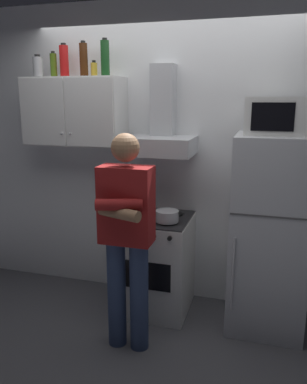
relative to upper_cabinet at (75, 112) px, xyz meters
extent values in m
plane|color=#4C4C51|center=(0.85, -0.37, -1.75)|extent=(7.00, 7.00, 0.00)
cube|color=white|center=(0.85, 0.23, -0.40)|extent=(4.80, 0.10, 2.70)
cube|color=silver|center=(0.00, 0.01, 0.00)|extent=(0.90, 0.34, 0.60)
cube|color=silver|center=(-0.22, -0.17, 0.00)|extent=(0.43, 0.01, 0.58)
cube|color=silver|center=(0.22, -0.17, 0.00)|extent=(0.43, 0.01, 0.58)
sphere|color=#B2B2B7|center=(-0.04, -0.18, -0.18)|extent=(0.02, 0.02, 0.02)
sphere|color=#B2B2B7|center=(0.04, -0.18, -0.18)|extent=(0.02, 0.02, 0.02)
cube|color=white|center=(0.80, -0.12, -1.32)|extent=(0.60, 0.60, 0.85)
cube|color=black|center=(0.80, -0.12, -0.89)|extent=(0.59, 0.59, 0.01)
cube|color=black|center=(0.80, -0.43, -1.30)|extent=(0.42, 0.01, 0.24)
cylinder|color=black|center=(0.67, -0.24, -0.88)|extent=(0.16, 0.16, 0.01)
cylinder|color=black|center=(0.93, -0.24, -0.88)|extent=(0.16, 0.16, 0.01)
cylinder|color=black|center=(0.67, 0.00, -0.88)|extent=(0.16, 0.16, 0.01)
cylinder|color=black|center=(0.93, 0.00, -0.88)|extent=(0.16, 0.16, 0.01)
cylinder|color=black|center=(0.60, -0.44, -0.95)|extent=(0.04, 0.02, 0.04)
cylinder|color=black|center=(0.73, -0.44, -0.95)|extent=(0.04, 0.02, 0.04)
cylinder|color=black|center=(0.87, -0.44, -0.95)|extent=(0.04, 0.02, 0.04)
cylinder|color=black|center=(1.00, -0.44, -0.95)|extent=(0.04, 0.02, 0.04)
cube|color=#B7BABF|center=(0.80, -0.04, -0.27)|extent=(0.60, 0.44, 0.15)
cube|color=#B7BABF|center=(0.80, 0.10, 0.10)|extent=(0.20, 0.16, 0.60)
cube|color=silver|center=(1.75, -0.12, -0.95)|extent=(0.60, 0.60, 1.60)
cube|color=#4C4C4C|center=(1.75, -0.43, -0.71)|extent=(0.59, 0.01, 0.01)
cylinder|color=silver|center=(1.50, -0.44, -1.19)|extent=(0.02, 0.02, 0.60)
cube|color=silver|center=(1.75, -0.10, -0.01)|extent=(0.48, 0.36, 0.28)
cube|color=black|center=(1.71, -0.29, -0.01)|extent=(0.30, 0.01, 0.20)
cylinder|color=navy|center=(0.66, -0.72, -1.32)|extent=(0.14, 0.14, 0.85)
cylinder|color=navy|center=(0.84, -0.72, -1.32)|extent=(0.14, 0.14, 0.85)
cube|color=maroon|center=(0.75, -0.72, -0.62)|extent=(0.38, 0.20, 0.56)
cylinder|color=maroon|center=(0.75, -0.86, -0.58)|extent=(0.33, 0.17, 0.08)
cylinder|color=#8C6647|center=(0.75, -0.86, -0.64)|extent=(0.33, 0.17, 0.08)
sphere|color=#8C6647|center=(0.75, -0.72, -0.21)|extent=(0.20, 0.20, 0.20)
cylinder|color=#B7BABF|center=(0.93, -0.24, -0.83)|extent=(0.19, 0.19, 0.09)
cylinder|color=black|center=(0.81, -0.24, -0.80)|extent=(0.05, 0.01, 0.01)
cylinder|color=black|center=(1.05, -0.24, -0.80)|extent=(0.05, 0.01, 0.01)
cylinder|color=#4C6B19|center=(-0.20, 0.03, 0.40)|extent=(0.06, 0.06, 0.20)
cylinder|color=black|center=(-0.20, 0.03, 0.51)|extent=(0.03, 0.03, 0.02)
cylinder|color=#47230F|center=(0.11, 0.00, 0.44)|extent=(0.07, 0.07, 0.28)
cylinder|color=black|center=(0.11, 0.00, 0.59)|extent=(0.04, 0.04, 0.02)
cylinder|color=gold|center=(0.18, 0.05, 0.36)|extent=(0.06, 0.06, 0.12)
cylinder|color=black|center=(0.18, 0.05, 0.43)|extent=(0.03, 0.03, 0.02)
cylinder|color=#B2B5BA|center=(-0.32, -0.03, 0.39)|extent=(0.09, 0.09, 0.17)
cylinder|color=black|center=(-0.32, -0.03, 0.48)|extent=(0.05, 0.05, 0.02)
cylinder|color=red|center=(-0.10, 0.04, 0.44)|extent=(0.08, 0.08, 0.27)
cylinder|color=black|center=(-0.10, 0.04, 0.58)|extent=(0.04, 0.04, 0.02)
cylinder|color=#19471E|center=(0.31, -0.01, 0.45)|extent=(0.07, 0.07, 0.29)
cylinder|color=black|center=(0.31, -0.01, 0.60)|extent=(0.04, 0.04, 0.02)
camera|label=1|loc=(1.68, -3.23, 0.13)|focal=36.39mm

